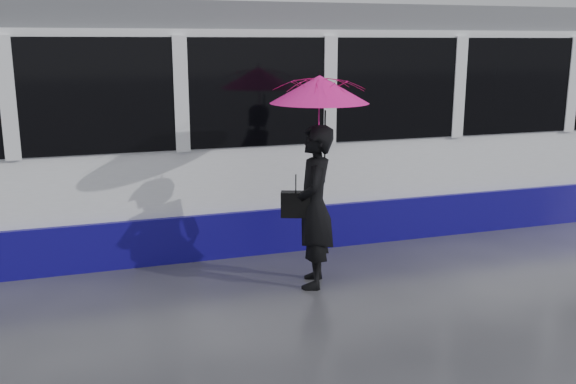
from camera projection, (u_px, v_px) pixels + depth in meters
name	position (u px, v px, depth m)	size (l,w,h in m)	color
ground	(188.00, 299.00, 7.27)	(90.00, 90.00, 0.00)	#2D2D33
rails	(160.00, 236.00, 9.58)	(34.00, 1.51, 0.02)	#3F3D38
tram	(330.00, 121.00, 10.03)	(26.00, 2.56, 3.35)	white
woman	(314.00, 207.00, 7.49)	(0.70, 0.46, 1.92)	black
umbrella	(319.00, 109.00, 7.24)	(1.46, 1.46, 1.30)	#ED1458
handbag	(296.00, 204.00, 7.43)	(0.37, 0.26, 0.48)	black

